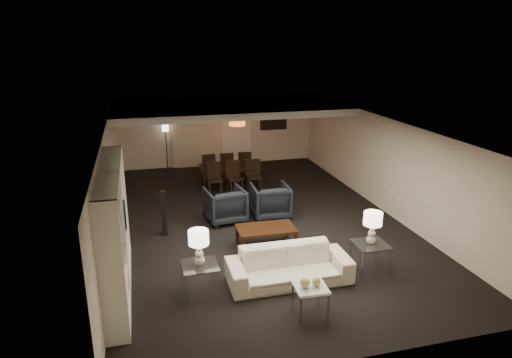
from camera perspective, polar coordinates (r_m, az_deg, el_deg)
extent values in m
plane|color=black|center=(11.79, 0.00, -5.11)|extent=(11.00, 11.00, 0.00)
cube|color=silver|center=(11.07, 0.00, 6.93)|extent=(7.00, 11.00, 0.02)
cube|color=#C0B19A|center=(16.59, -4.87, 6.03)|extent=(7.00, 0.02, 2.50)
cube|color=#C0B19A|center=(6.61, 12.54, -12.73)|extent=(7.00, 0.02, 2.50)
cube|color=#C0B19A|center=(11.05, -17.84, -0.65)|extent=(0.02, 11.00, 2.50)
cube|color=#C0B19A|center=(12.68, 15.49, 1.86)|extent=(0.02, 11.00, 2.50)
cube|color=silver|center=(14.45, -3.58, 8.99)|extent=(7.00, 4.00, 0.20)
cube|color=beige|center=(16.40, -7.93, 5.61)|extent=(1.50, 0.12, 2.40)
cube|color=silver|center=(16.73, -2.46, 5.48)|extent=(0.90, 0.05, 2.10)
cube|color=#142D38|center=(16.97, 2.18, 7.37)|extent=(0.95, 0.04, 0.65)
cylinder|color=#D8591E|center=(14.59, -2.38, 7.18)|extent=(0.52, 0.52, 0.24)
imported|color=beige|center=(8.86, 4.16, -10.78)|extent=(2.35, 0.93, 0.68)
imported|color=black|center=(11.59, -3.91, -3.23)|extent=(1.05, 1.07, 0.87)
imported|color=black|center=(11.86, 1.79, -2.72)|extent=(0.97, 0.99, 0.87)
sphere|color=#E9C47B|center=(7.79, 6.15, -12.74)|extent=(0.17, 0.17, 0.17)
sphere|color=#D9B673|center=(7.86, 7.54, -12.59)|extent=(0.15, 0.15, 0.15)
imported|color=black|center=(9.21, -16.87, -5.45)|extent=(1.07, 0.14, 0.62)
imported|color=#264CA7|center=(7.82, -17.42, -8.96)|extent=(0.18, 0.18, 0.19)
imported|color=#C19040|center=(7.72, -17.72, -5.32)|extent=(0.17, 0.17, 0.18)
cube|color=black|center=(10.94, -11.45, -4.19)|extent=(0.13, 0.13, 1.10)
imported|color=black|center=(14.25, -3.23, 0.30)|extent=(1.90, 1.13, 0.65)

